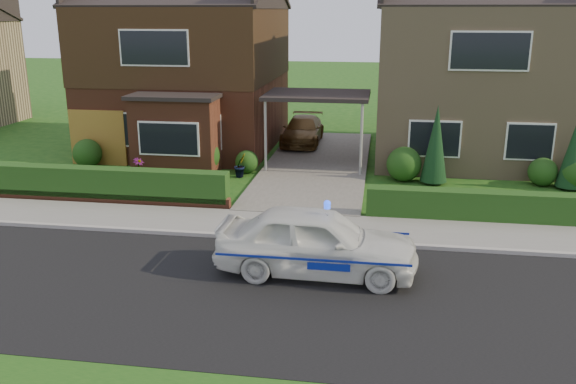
# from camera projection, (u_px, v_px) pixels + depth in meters

# --- Properties ---
(ground) EXTENTS (120.00, 120.00, 0.00)m
(ground) POSITION_uv_depth(u_px,v_px,m) (259.00, 294.00, 12.75)
(ground) COLOR #164713
(ground) RESTS_ON ground
(road) EXTENTS (60.00, 6.00, 0.02)m
(road) POSITION_uv_depth(u_px,v_px,m) (259.00, 294.00, 12.75)
(road) COLOR black
(road) RESTS_ON ground
(kerb) EXTENTS (60.00, 0.16, 0.12)m
(kerb) POSITION_uv_depth(u_px,v_px,m) (283.00, 239.00, 15.62)
(kerb) COLOR #9E9993
(kerb) RESTS_ON ground
(sidewalk) EXTENTS (60.00, 2.00, 0.10)m
(sidewalk) POSITION_uv_depth(u_px,v_px,m) (289.00, 226.00, 16.62)
(sidewalk) COLOR slate
(sidewalk) RESTS_ON ground
(driveway) EXTENTS (3.80, 12.00, 0.12)m
(driveway) POSITION_uv_depth(u_px,v_px,m) (317.00, 165.00, 23.15)
(driveway) COLOR #666059
(driveway) RESTS_ON ground
(house_left) EXTENTS (7.50, 9.53, 7.25)m
(house_left) POSITION_uv_depth(u_px,v_px,m) (189.00, 57.00, 25.67)
(house_left) COLOR brown
(house_left) RESTS_ON ground
(house_right) EXTENTS (7.50, 8.06, 7.25)m
(house_right) POSITION_uv_depth(u_px,v_px,m) (472.00, 64.00, 24.09)
(house_right) COLOR #9B825F
(house_right) RESTS_ON ground
(carport_link) EXTENTS (3.80, 3.00, 2.77)m
(carport_link) POSITION_uv_depth(u_px,v_px,m) (317.00, 96.00, 22.36)
(carport_link) COLOR black
(carport_link) RESTS_ON ground
(garage_door) EXTENTS (2.20, 0.10, 2.10)m
(garage_door) POSITION_uv_depth(u_px,v_px,m) (98.00, 138.00, 23.10)
(garage_door) COLOR brown
(garage_door) RESTS_ON ground
(dwarf_wall) EXTENTS (7.70, 0.25, 0.36)m
(dwarf_wall) POSITION_uv_depth(u_px,v_px,m) (107.00, 199.00, 18.57)
(dwarf_wall) COLOR brown
(dwarf_wall) RESTS_ON ground
(hedge_left) EXTENTS (7.50, 0.55, 0.90)m
(hedge_left) POSITION_uv_depth(u_px,v_px,m) (110.00, 203.00, 18.77)
(hedge_left) COLOR #183410
(hedge_left) RESTS_ON ground
(hedge_right) EXTENTS (7.50, 0.55, 0.80)m
(hedge_right) POSITION_uv_depth(u_px,v_px,m) (501.00, 223.00, 16.96)
(hedge_right) COLOR #183410
(hedge_right) RESTS_ON ground
(shrub_left_far) EXTENTS (1.08, 1.08, 1.08)m
(shrub_left_far) POSITION_uv_depth(u_px,v_px,m) (87.00, 153.00, 22.84)
(shrub_left_far) COLOR #183410
(shrub_left_far) RESTS_ON ground
(shrub_left_mid) EXTENTS (1.32, 1.32, 1.32)m
(shrub_left_mid) POSITION_uv_depth(u_px,v_px,m) (202.00, 156.00, 21.96)
(shrub_left_mid) COLOR #183410
(shrub_left_mid) RESTS_ON ground
(shrub_left_near) EXTENTS (0.84, 0.84, 0.84)m
(shrub_left_near) POSITION_uv_depth(u_px,v_px,m) (247.00, 162.00, 22.07)
(shrub_left_near) COLOR #183410
(shrub_left_near) RESTS_ON ground
(shrub_right_near) EXTENTS (1.20, 1.20, 1.20)m
(shrub_right_near) POSITION_uv_depth(u_px,v_px,m) (404.00, 164.00, 21.01)
(shrub_right_near) COLOR #183410
(shrub_right_near) RESTS_ON ground
(shrub_right_mid) EXTENTS (0.96, 0.96, 0.96)m
(shrub_right_mid) POSITION_uv_depth(u_px,v_px,m) (543.00, 172.00, 20.46)
(shrub_right_mid) COLOR #183410
(shrub_right_mid) RESTS_ON ground
(conifer_a) EXTENTS (0.90, 0.90, 2.60)m
(conifer_a) POSITION_uv_depth(u_px,v_px,m) (435.00, 146.00, 20.47)
(conifer_a) COLOR black
(conifer_a) RESTS_ON ground
(conifer_b) EXTENTS (0.90, 0.90, 2.20)m
(conifer_b) POSITION_uv_depth(u_px,v_px,m) (573.00, 157.00, 19.88)
(conifer_b) COLOR black
(conifer_b) RESTS_ON ground
(police_car) EXTENTS (4.12, 4.52, 1.69)m
(police_car) POSITION_uv_depth(u_px,v_px,m) (317.00, 242.00, 13.51)
(police_car) COLOR silver
(police_car) RESTS_ON ground
(driveway_car) EXTENTS (1.61, 3.93, 1.14)m
(driveway_car) POSITION_uv_depth(u_px,v_px,m) (303.00, 130.00, 26.43)
(driveway_car) COLOR brown
(driveway_car) RESTS_ON driveway
(potted_plant_a) EXTENTS (0.39, 0.30, 0.66)m
(potted_plant_a) POSITION_uv_depth(u_px,v_px,m) (105.00, 187.00, 19.25)
(potted_plant_a) COLOR gray
(potted_plant_a) RESTS_ON ground
(potted_plant_b) EXTENTS (0.59, 0.55, 0.85)m
(potted_plant_b) POSITION_uv_depth(u_px,v_px,m) (240.00, 166.00, 21.52)
(potted_plant_b) COLOR gray
(potted_plant_b) RESTS_ON ground
(potted_plant_c) EXTENTS (0.57, 0.57, 0.76)m
(potted_plant_c) POSITION_uv_depth(u_px,v_px,m) (139.00, 169.00, 21.16)
(potted_plant_c) COLOR gray
(potted_plant_c) RESTS_ON ground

